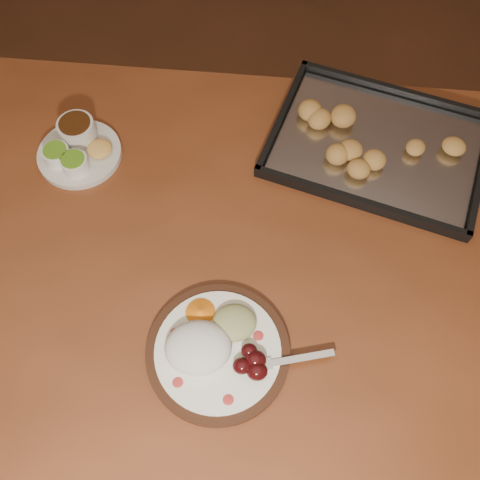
{
  "coord_description": "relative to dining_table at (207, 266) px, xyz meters",
  "views": [
    {
      "loc": [
        0.28,
        -0.27,
        1.66
      ],
      "look_at": [
        0.29,
        0.2,
        0.77
      ],
      "focal_mm": 40.0,
      "sensor_mm": 36.0,
      "label": 1
    }
  ],
  "objects": [
    {
      "name": "ground",
      "position": [
        -0.22,
        -0.2,
        -0.65
      ],
      "size": [
        4.0,
        4.0,
        0.0
      ],
      "primitive_type": "plane",
      "color": "brown",
      "rests_on": "ground"
    },
    {
      "name": "dining_table",
      "position": [
        0.0,
        0.0,
        0.0
      ],
      "size": [
        1.6,
        1.07,
        0.75
      ],
      "rotation": [
        0.0,
        0.0,
        -0.12
      ],
      "color": "brown",
      "rests_on": "ground"
    },
    {
      "name": "dinner_plate",
      "position": [
        0.02,
        -0.21,
        0.12
      ],
      "size": [
        0.32,
        0.25,
        0.06
      ],
      "rotation": [
        0.0,
        0.0,
        -0.19
      ],
      "color": "#32190E",
      "rests_on": "dining_table"
    },
    {
      "name": "condiment_saucer",
      "position": [
        -0.26,
        0.22,
        0.12
      ],
      "size": [
        0.17,
        0.17,
        0.06
      ],
      "rotation": [
        0.0,
        0.0,
        -0.23
      ],
      "color": "beige",
      "rests_on": "dining_table"
    },
    {
      "name": "baking_tray",
      "position": [
        0.37,
        0.22,
        0.11
      ],
      "size": [
        0.53,
        0.47,
        0.05
      ],
      "rotation": [
        0.0,
        0.0,
        -0.39
      ],
      "color": "black",
      "rests_on": "dining_table"
    }
  ]
}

